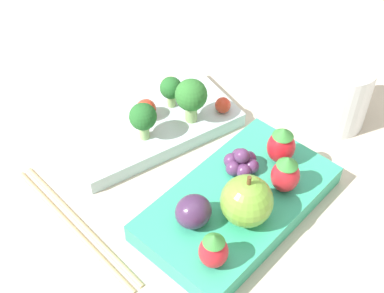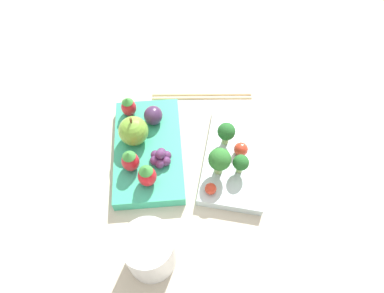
{
  "view_description": "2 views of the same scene",
  "coord_description": "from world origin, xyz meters",
  "px_view_note": "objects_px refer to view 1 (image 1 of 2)",
  "views": [
    {
      "loc": [
        -0.27,
        -0.33,
        0.47
      ],
      "look_at": [
        0.0,
        -0.0,
        0.03
      ],
      "focal_mm": 50.0,
      "sensor_mm": 36.0,
      "label": 1
    },
    {
      "loc": [
        0.34,
        0.02,
        0.55
      ],
      "look_at": [
        0.0,
        -0.0,
        0.03
      ],
      "focal_mm": 32.0,
      "sensor_mm": 36.0,
      "label": 2
    }
  ],
  "objects_px": {
    "grape_cluster": "(241,162)",
    "chopsticks_pair": "(76,224)",
    "strawberry_1": "(286,174)",
    "drinking_cup": "(339,94)",
    "broccoli_floret_1": "(143,118)",
    "bento_box_fruit": "(239,202)",
    "plum": "(193,212)",
    "broccoli_floret_0": "(191,96)",
    "cherry_tomato_0": "(223,105)",
    "apple": "(247,201)",
    "strawberry_0": "(214,250)",
    "broccoli_floret_2": "(171,89)",
    "strawberry_2": "(281,145)",
    "cherry_tomato_1": "(144,110)",
    "bento_box_savoury": "(151,124)"
  },
  "relations": [
    {
      "from": "drinking_cup",
      "to": "bento_box_fruit",
      "type": "bearing_deg",
      "value": -171.05
    },
    {
      "from": "bento_box_savoury",
      "to": "broccoli_floret_0",
      "type": "xyz_separation_m",
      "value": [
        0.04,
        -0.03,
        0.05
      ]
    },
    {
      "from": "plum",
      "to": "drinking_cup",
      "type": "bearing_deg",
      "value": 5.87
    },
    {
      "from": "bento_box_savoury",
      "to": "chopsticks_pair",
      "type": "relative_size",
      "value": 1.07
    },
    {
      "from": "broccoli_floret_1",
      "to": "cherry_tomato_0",
      "type": "height_order",
      "value": "broccoli_floret_1"
    },
    {
      "from": "apple",
      "to": "broccoli_floret_2",
      "type": "bearing_deg",
      "value": 74.81
    },
    {
      "from": "strawberry_0",
      "to": "drinking_cup",
      "type": "xyz_separation_m",
      "value": [
        0.27,
        0.07,
        -0.0
      ]
    },
    {
      "from": "broccoli_floret_1",
      "to": "strawberry_1",
      "type": "relative_size",
      "value": 1.05
    },
    {
      "from": "broccoli_floret_1",
      "to": "cherry_tomato_0",
      "type": "distance_m",
      "value": 0.11
    },
    {
      "from": "bento_box_savoury",
      "to": "plum",
      "type": "height_order",
      "value": "plum"
    },
    {
      "from": "broccoli_floret_1",
      "to": "drinking_cup",
      "type": "bearing_deg",
      "value": -27.07
    },
    {
      "from": "cherry_tomato_1",
      "to": "strawberry_1",
      "type": "height_order",
      "value": "strawberry_1"
    },
    {
      "from": "bento_box_savoury",
      "to": "cherry_tomato_1",
      "type": "height_order",
      "value": "cherry_tomato_1"
    },
    {
      "from": "strawberry_1",
      "to": "bento_box_fruit",
      "type": "bearing_deg",
      "value": 153.45
    },
    {
      "from": "strawberry_2",
      "to": "cherry_tomato_0",
      "type": "bearing_deg",
      "value": 85.23
    },
    {
      "from": "apple",
      "to": "drinking_cup",
      "type": "bearing_deg",
      "value": 14.79
    },
    {
      "from": "strawberry_1",
      "to": "drinking_cup",
      "type": "distance_m",
      "value": 0.16
    },
    {
      "from": "bento_box_savoury",
      "to": "strawberry_1",
      "type": "height_order",
      "value": "strawberry_1"
    },
    {
      "from": "apple",
      "to": "strawberry_2",
      "type": "distance_m",
      "value": 0.09
    },
    {
      "from": "grape_cluster",
      "to": "chopsticks_pair",
      "type": "relative_size",
      "value": 0.19
    },
    {
      "from": "bento_box_fruit",
      "to": "plum",
      "type": "xyz_separation_m",
      "value": [
        -0.06,
        0.0,
        0.03
      ]
    },
    {
      "from": "broccoli_floret_2",
      "to": "cherry_tomato_1",
      "type": "xyz_separation_m",
      "value": [
        -0.04,
        0.0,
        -0.01
      ]
    },
    {
      "from": "strawberry_1",
      "to": "grape_cluster",
      "type": "bearing_deg",
      "value": 108.63
    },
    {
      "from": "cherry_tomato_0",
      "to": "strawberry_0",
      "type": "height_order",
      "value": "strawberry_0"
    },
    {
      "from": "chopsticks_pair",
      "to": "apple",
      "type": "bearing_deg",
      "value": -41.42
    },
    {
      "from": "broccoli_floret_1",
      "to": "strawberry_1",
      "type": "distance_m",
      "value": 0.18
    },
    {
      "from": "cherry_tomato_0",
      "to": "apple",
      "type": "distance_m",
      "value": 0.17
    },
    {
      "from": "chopsticks_pair",
      "to": "strawberry_0",
      "type": "bearing_deg",
      "value": -61.88
    },
    {
      "from": "grape_cluster",
      "to": "bento_box_savoury",
      "type": "bearing_deg",
      "value": 101.06
    },
    {
      "from": "broccoli_floret_2",
      "to": "plum",
      "type": "relative_size",
      "value": 1.11
    },
    {
      "from": "cherry_tomato_0",
      "to": "chopsticks_pair",
      "type": "distance_m",
      "value": 0.23
    },
    {
      "from": "bento_box_fruit",
      "to": "broccoli_floret_0",
      "type": "height_order",
      "value": "broccoli_floret_0"
    },
    {
      "from": "broccoli_floret_0",
      "to": "strawberry_1",
      "type": "distance_m",
      "value": 0.15
    },
    {
      "from": "grape_cluster",
      "to": "chopsticks_pair",
      "type": "height_order",
      "value": "grape_cluster"
    },
    {
      "from": "bento_box_fruit",
      "to": "plum",
      "type": "relative_size",
      "value": 6.15
    },
    {
      "from": "cherry_tomato_0",
      "to": "apple",
      "type": "xyz_separation_m",
      "value": [
        -0.1,
        -0.14,
        0.02
      ]
    },
    {
      "from": "grape_cluster",
      "to": "broccoli_floret_1",
      "type": "bearing_deg",
      "value": 114.09
    },
    {
      "from": "broccoli_floret_2",
      "to": "strawberry_0",
      "type": "relative_size",
      "value": 0.97
    },
    {
      "from": "broccoli_floret_1",
      "to": "broccoli_floret_0",
      "type": "bearing_deg",
      "value": -10.32
    },
    {
      "from": "drinking_cup",
      "to": "broccoli_floret_2",
      "type": "bearing_deg",
      "value": 139.02
    },
    {
      "from": "drinking_cup",
      "to": "chopsticks_pair",
      "type": "bearing_deg",
      "value": 169.61
    },
    {
      "from": "bento_box_fruit",
      "to": "broccoli_floret_1",
      "type": "relative_size",
      "value": 4.76
    },
    {
      "from": "broccoli_floret_2",
      "to": "strawberry_2",
      "type": "xyz_separation_m",
      "value": [
        0.03,
        -0.16,
        0.0
      ]
    },
    {
      "from": "drinking_cup",
      "to": "strawberry_1",
      "type": "bearing_deg",
      "value": -160.76
    },
    {
      "from": "broccoli_floret_0",
      "to": "apple",
      "type": "distance_m",
      "value": 0.16
    },
    {
      "from": "cherry_tomato_0",
      "to": "chopsticks_pair",
      "type": "height_order",
      "value": "cherry_tomato_0"
    },
    {
      "from": "strawberry_2",
      "to": "grape_cluster",
      "type": "bearing_deg",
      "value": 158.69
    },
    {
      "from": "broccoli_floret_0",
      "to": "broccoli_floret_2",
      "type": "distance_m",
      "value": 0.04
    },
    {
      "from": "broccoli_floret_1",
      "to": "grape_cluster",
      "type": "xyz_separation_m",
      "value": [
        0.05,
        -0.11,
        -0.02
      ]
    },
    {
      "from": "bento_box_savoury",
      "to": "drinking_cup",
      "type": "distance_m",
      "value": 0.24
    }
  ]
}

